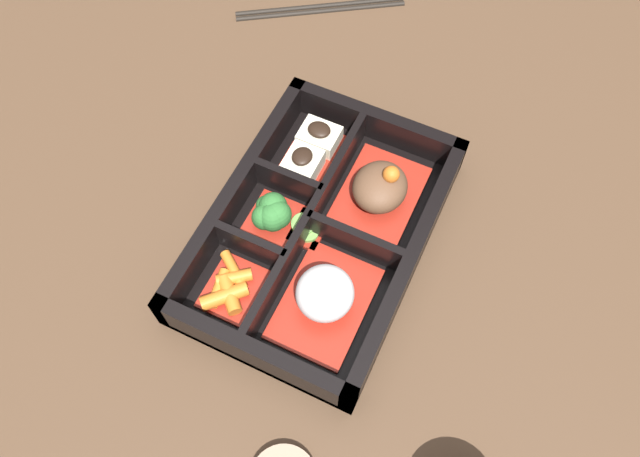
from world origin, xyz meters
name	(u,v)px	position (x,y,z in m)	size (l,w,h in m)	color
ground_plane	(320,240)	(0.00, 0.00, 0.00)	(3.00, 3.00, 0.00)	#4C3523
bento_base	(320,238)	(0.00, 0.00, 0.01)	(0.30, 0.20, 0.01)	black
bento_rim	(317,228)	(0.00, 0.00, 0.02)	(0.30, 0.20, 0.05)	black
bowl_stew	(380,189)	(-0.07, 0.04, 0.03)	(0.11, 0.08, 0.05)	maroon
bowl_rice	(325,296)	(0.07, 0.04, 0.03)	(0.11, 0.08, 0.05)	maroon
bowl_tofu	(311,152)	(-0.08, -0.05, 0.02)	(0.08, 0.05, 0.04)	maroon
bowl_greens	(272,214)	(0.01, -0.05, 0.03)	(0.06, 0.05, 0.04)	maroon
bowl_carrots	(230,288)	(0.09, -0.05, 0.02)	(0.07, 0.05, 0.02)	maroon
bowl_pickles	(308,227)	(0.00, -0.01, 0.02)	(0.04, 0.03, 0.01)	maroon
chopsticks	(320,7)	(-0.30, -0.14, 0.00)	(0.13, 0.19, 0.01)	black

